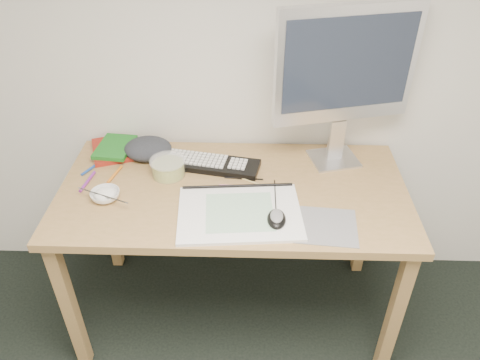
# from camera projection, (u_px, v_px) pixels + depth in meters

# --- Properties ---
(desk) EXTENTS (1.40, 0.70, 0.75)m
(desk) POSITION_uv_depth(u_px,v_px,m) (233.00, 204.00, 1.93)
(desk) COLOR #A67D4C
(desk) RESTS_ON ground
(mousepad) EXTENTS (0.24, 0.23, 0.00)m
(mousepad) POSITION_uv_depth(u_px,v_px,m) (325.00, 226.00, 1.69)
(mousepad) COLOR slate
(mousepad) RESTS_ON desk
(sketchpad) EXTENTS (0.48, 0.36, 0.01)m
(sketchpad) POSITION_uv_depth(u_px,v_px,m) (240.00, 213.00, 1.74)
(sketchpad) COLOR white
(sketchpad) RESTS_ON desk
(keyboard) EXTENTS (0.43, 0.21, 0.02)m
(keyboard) POSITION_uv_depth(u_px,v_px,m) (211.00, 164.00, 2.00)
(keyboard) COLOR black
(keyboard) RESTS_ON desk
(monitor) EXTENTS (0.56, 0.22, 0.67)m
(monitor) POSITION_uv_depth(u_px,v_px,m) (346.00, 70.00, 1.81)
(monitor) COLOR silver
(monitor) RESTS_ON desk
(mouse) EXTENTS (0.07, 0.11, 0.04)m
(mouse) POSITION_uv_depth(u_px,v_px,m) (277.00, 216.00, 1.69)
(mouse) COLOR black
(mouse) RESTS_ON sketchpad
(rice_bowl) EXTENTS (0.14, 0.14, 0.04)m
(rice_bowl) POSITION_uv_depth(u_px,v_px,m) (105.00, 195.00, 1.81)
(rice_bowl) COLOR white
(rice_bowl) RESTS_ON desk
(chopsticks) EXTENTS (0.21, 0.10, 0.02)m
(chopsticks) POSITION_uv_depth(u_px,v_px,m) (103.00, 195.00, 1.78)
(chopsticks) COLOR #BEBDC0
(chopsticks) RESTS_ON rice_bowl
(fruit_tub) EXTENTS (0.15, 0.15, 0.07)m
(fruit_tub) POSITION_uv_depth(u_px,v_px,m) (168.00, 168.00, 1.94)
(fruit_tub) COLOR #E9EC53
(fruit_tub) RESTS_ON desk
(book_red) EXTENTS (0.23, 0.26, 0.02)m
(book_red) POSITION_uv_depth(u_px,v_px,m) (112.00, 150.00, 2.10)
(book_red) COLOR maroon
(book_red) RESTS_ON desk
(book_green) EXTENTS (0.16, 0.21, 0.02)m
(book_green) POSITION_uv_depth(u_px,v_px,m) (115.00, 147.00, 2.08)
(book_green) COLOR #1A681C
(book_green) RESTS_ON book_red
(cloth_lump) EXTENTS (0.18, 0.15, 0.07)m
(cloth_lump) POSITION_uv_depth(u_px,v_px,m) (148.00, 149.00, 2.06)
(cloth_lump) COLOR #24282B
(cloth_lump) RESTS_ON desk
(pencil_pink) EXTENTS (0.19, 0.01, 0.01)m
(pencil_pink) POSITION_uv_depth(u_px,v_px,m) (242.00, 186.00, 1.89)
(pencil_pink) COLOR pink
(pencil_pink) RESTS_ON desk
(pencil_tan) EXTENTS (0.15, 0.09, 0.01)m
(pencil_tan) POSITION_uv_depth(u_px,v_px,m) (241.00, 178.00, 1.93)
(pencil_tan) COLOR tan
(pencil_tan) RESTS_ON desk
(pencil_black) EXTENTS (0.16, 0.01, 0.01)m
(pencil_black) POSITION_uv_depth(u_px,v_px,m) (244.00, 178.00, 1.93)
(pencil_black) COLOR black
(pencil_black) RESTS_ON desk
(marker_blue) EXTENTS (0.07, 0.11, 0.01)m
(marker_blue) POSITION_uv_depth(u_px,v_px,m) (92.00, 168.00, 1.99)
(marker_blue) COLOR #1B4293
(marker_blue) RESTS_ON desk
(marker_orange) EXTENTS (0.04, 0.12, 0.01)m
(marker_orange) POSITION_uv_depth(u_px,v_px,m) (115.00, 174.00, 1.95)
(marker_orange) COLOR orange
(marker_orange) RESTS_ON desk
(marker_purple) EXTENTS (0.03, 0.14, 0.01)m
(marker_purple) POSITION_uv_depth(u_px,v_px,m) (87.00, 181.00, 1.91)
(marker_purple) COLOR #78258A
(marker_purple) RESTS_ON desk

